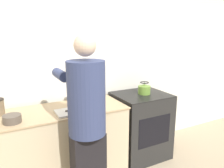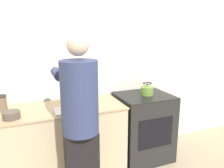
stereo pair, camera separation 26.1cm
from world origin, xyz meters
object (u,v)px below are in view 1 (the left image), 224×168
object	(u,v)px
person	(87,121)
bowl_prep	(12,119)
knife	(76,110)
cutting_board	(73,111)
kettle	(144,89)
oven	(141,125)

from	to	relation	value
person	bowl_prep	bearing A→B (deg)	146.38
knife	bowl_prep	xyz separation A→B (m)	(-0.64, 0.01, 0.02)
cutting_board	knife	bearing A→B (deg)	-25.35
person	kettle	world-z (taller)	person
oven	cutting_board	world-z (taller)	oven
cutting_board	knife	size ratio (longest dim) A/B	1.43
kettle	bowl_prep	xyz separation A→B (m)	(-1.67, -0.15, -0.06)
oven	bowl_prep	world-z (taller)	bowl_prep
person	oven	bearing A→B (deg)	28.83
cutting_board	kettle	distance (m)	1.07
person	kettle	distance (m)	1.19
person	knife	world-z (taller)	person
knife	bowl_prep	bearing A→B (deg)	-167.08
knife	kettle	size ratio (longest dim) A/B	1.49
oven	person	size ratio (longest dim) A/B	0.53
person	knife	bearing A→B (deg)	85.44
knife	kettle	distance (m)	1.04
person	cutting_board	xyz separation A→B (m)	(-0.01, 0.41, -0.04)
person	kettle	size ratio (longest dim) A/B	10.34
knife	kettle	world-z (taller)	kettle
bowl_prep	knife	bearing A→B (deg)	-1.01
cutting_board	kettle	world-z (taller)	kettle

